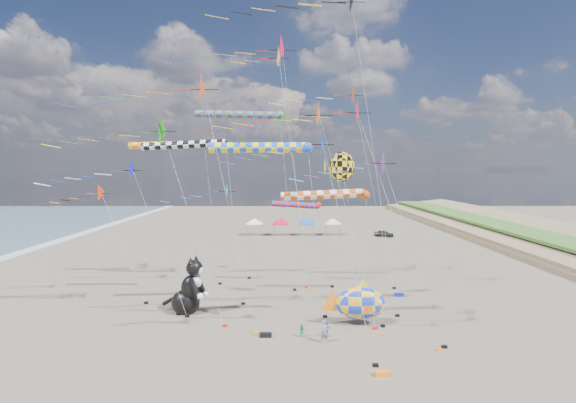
# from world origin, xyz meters

# --- Properties ---
(ground) EXTENTS (260.00, 260.00, 0.00)m
(ground) POSITION_xyz_m (0.00, 0.00, 0.00)
(ground) COLOR brown
(ground) RESTS_ON ground
(delta_kite_0) EXTENTS (11.05, 2.36, 24.70)m
(delta_kite_0) POSITION_xyz_m (-1.14, 20.32, 23.22)
(delta_kite_0) COLOR #E9FF26
(delta_kite_0) RESTS_ON ground
(delta_kite_1) EXTENTS (13.55, 2.37, 21.47)m
(delta_kite_1) POSITION_xyz_m (6.37, 21.10, 19.97)
(delta_kite_1) COLOR red
(delta_kite_1) RESTS_ON ground
(delta_kite_2) EXTENTS (9.55, 1.98, 13.99)m
(delta_kite_2) POSITION_xyz_m (6.84, 5.38, 12.68)
(delta_kite_2) COLOR #6827A1
(delta_kite_2) RESTS_ON ground
(delta_kite_3) EXTENTS (9.15, 1.66, 15.00)m
(delta_kite_3) POSITION_xyz_m (1.51, 2.41, 13.75)
(delta_kite_3) COLOR #073DC6
(delta_kite_3) RESTS_ON ground
(delta_kite_4) EXTENTS (14.52, 2.66, 27.87)m
(delta_kite_4) POSITION_xyz_m (5.24, 12.16, 26.24)
(delta_kite_4) COLOR black
(delta_kite_4) RESTS_ON ground
(delta_kite_5) EXTENTS (8.36, 1.76, 11.24)m
(delta_kite_5) POSITION_xyz_m (-16.86, 15.98, 10.00)
(delta_kite_5) COLOR red
(delta_kite_5) RESTS_ON ground
(delta_kite_6) EXTENTS (13.99, 2.52, 19.92)m
(delta_kite_6) POSITION_xyz_m (-6.79, 8.05, 18.36)
(delta_kite_6) COLOR #DD4115
(delta_kite_6) RESTS_ON ground
(delta_kite_7) EXTENTS (12.81, 2.21, 17.58)m
(delta_kite_7) POSITION_xyz_m (1.81, 7.65, 16.15)
(delta_kite_7) COLOR #F0561A
(delta_kite_7) RESTS_ON ground
(delta_kite_8) EXTENTS (13.25, 2.42, 16.84)m
(delta_kite_8) POSITION_xyz_m (-10.06, 9.73, 15.34)
(delta_kite_8) COLOR #14870E
(delta_kite_8) RESTS_ON ground
(delta_kite_9) EXTENTS (12.35, 1.83, 13.43)m
(delta_kite_9) POSITION_xyz_m (-14.50, 12.12, 12.11)
(delta_kite_9) COLOR #1016D5
(delta_kite_9) RESTS_ON ground
(delta_kite_10) EXTENTS (9.79, 2.00, 11.13)m
(delta_kite_10) POSITION_xyz_m (-7.88, 25.68, 9.79)
(delta_kite_10) COLOR #1BBDB3
(delta_kite_10) RESTS_ON ground
(delta_kite_11) EXTENTS (14.83, 3.13, 26.16)m
(delta_kite_11) POSITION_xyz_m (-1.06, 21.42, 24.36)
(delta_kite_11) COLOR #EF0D38
(delta_kite_11) RESTS_ON ground
(delta_kite_12) EXTENTS (12.67, 2.17, 17.56)m
(delta_kite_12) POSITION_xyz_m (4.82, 4.84, 16.15)
(delta_kite_12) COLOR red
(delta_kite_12) RESTS_ON ground
(windsock_0) EXTENTS (8.25, 0.73, 10.93)m
(windsock_0) POSITION_xyz_m (3.20, 9.60, 10.50)
(windsock_0) COLOR #CB480E
(windsock_0) RESTS_ON ground
(windsock_1) EXTENTS (6.56, 0.64, 9.14)m
(windsock_1) POSITION_xyz_m (1.27, 21.78, 8.74)
(windsock_1) COLOR red
(windsock_1) RESTS_ON ground
(windsock_2) EXTENTS (10.24, 0.82, 18.45)m
(windsock_2) POSITION_xyz_m (-4.49, 20.50, 17.97)
(windsock_2) COLOR green
(windsock_2) RESTS_ON ground
(windsock_3) EXTENTS (9.71, 0.75, 15.55)m
(windsock_3) POSITION_xyz_m (-12.38, 23.09, 15.10)
(windsock_3) COLOR orange
(windsock_3) RESTS_ON ground
(windsock_4) EXTENTS (9.27, 0.72, 15.12)m
(windsock_4) POSITION_xyz_m (-8.94, 15.70, 14.68)
(windsock_4) COLOR black
(windsock_4) RESTS_ON ground
(windsock_5) EXTENTS (9.81, 0.90, 14.77)m
(windsock_5) POSITION_xyz_m (-1.86, 11.98, 14.27)
(windsock_5) COLOR blue
(windsock_5) RESTS_ON ground
(angelfish_kite) EXTENTS (3.74, 3.02, 14.07)m
(angelfish_kite) POSITION_xyz_m (4.71, 14.60, 12.65)
(angelfish_kite) COLOR yellow
(angelfish_kite) RESTS_ON ground
(cat_inflatable) EXTENTS (4.20, 3.11, 5.10)m
(cat_inflatable) POSITION_xyz_m (-8.54, 13.23, 2.55)
(cat_inflatable) COLOR black
(cat_inflatable) RESTS_ON ground
(fish_inflatable) EXTENTS (5.30, 1.96, 3.82)m
(fish_inflatable) POSITION_xyz_m (5.85, 10.13, 1.78)
(fish_inflatable) COLOR #1536D4
(fish_inflatable) RESTS_ON ground
(person_adult) EXTENTS (0.67, 0.52, 1.65)m
(person_adult) POSITION_xyz_m (2.70, 6.41, 0.83)
(person_adult) COLOR slate
(person_adult) RESTS_ON ground
(child_green) EXTENTS (0.50, 0.41, 0.99)m
(child_green) POSITION_xyz_m (1.12, 7.47, 0.50)
(child_green) COLOR #198348
(child_green) RESTS_ON ground
(child_blue) EXTENTS (0.64, 0.56, 1.04)m
(child_blue) POSITION_xyz_m (2.97, 7.59, 0.52)
(child_blue) COLOR navy
(child_blue) RESTS_ON ground
(kite_bag_0) EXTENTS (0.90, 0.44, 0.30)m
(kite_bag_0) POSITION_xyz_m (5.76, 1.11, 0.15)
(kite_bag_0) COLOR orange
(kite_bag_0) RESTS_ON ground
(kite_bag_1) EXTENTS (0.90, 0.44, 0.30)m
(kite_bag_1) POSITION_xyz_m (11.09, 18.31, 0.15)
(kite_bag_1) COLOR #1519DA
(kite_bag_1) RESTS_ON ground
(kite_bag_2) EXTENTS (0.90, 0.44, 0.30)m
(kite_bag_2) POSITION_xyz_m (-1.60, 7.55, 0.15)
(kite_bag_2) COLOR black
(kite_bag_2) RESTS_ON ground
(tent_row) EXTENTS (19.20, 4.20, 3.80)m
(tent_row) POSITION_xyz_m (1.50, 60.00, 3.15)
(tent_row) COLOR white
(tent_row) RESTS_ON ground
(parked_car) EXTENTS (3.86, 2.79, 1.22)m
(parked_car) POSITION_xyz_m (18.37, 58.00, 0.61)
(parked_car) COLOR #26262D
(parked_car) RESTS_ON ground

